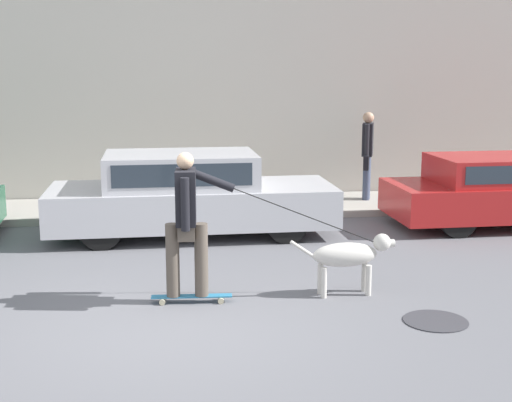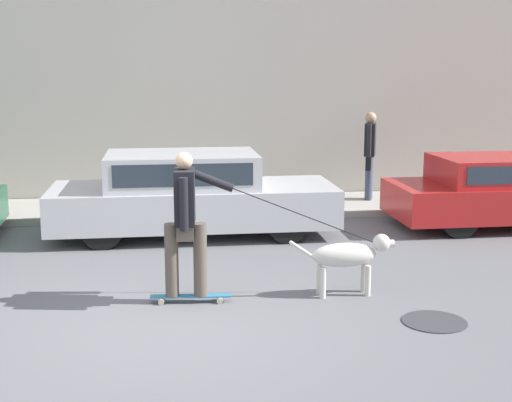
% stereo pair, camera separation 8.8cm
% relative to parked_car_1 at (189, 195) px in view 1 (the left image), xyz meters
% --- Properties ---
extents(ground_plane, '(36.00, 36.00, 0.00)m').
position_rel_parked_car_1_xyz_m(ground_plane, '(-0.43, -3.99, -0.65)').
color(ground_plane, slate).
extents(back_wall, '(32.00, 0.30, 4.52)m').
position_rel_parked_car_1_xyz_m(back_wall, '(-0.43, 3.05, 1.61)').
color(back_wall, '#ADA89E').
rests_on(back_wall, ground_plane).
extents(sidewalk_curb, '(30.00, 1.92, 0.13)m').
position_rel_parked_car_1_xyz_m(sidewalk_curb, '(-0.43, 1.92, -0.59)').
color(sidewalk_curb, '#A39E93').
rests_on(sidewalk_curb, ground_plane).
extents(parked_car_1, '(4.58, 1.77, 1.34)m').
position_rel_parked_car_1_xyz_m(parked_car_1, '(0.00, 0.00, 0.00)').
color(parked_car_1, black).
rests_on(parked_car_1, ground_plane).
extents(dog, '(1.29, 0.32, 0.73)m').
position_rel_parked_car_1_xyz_m(dog, '(1.78, -3.32, -0.17)').
color(dog, beige).
rests_on(dog, ground_plane).
extents(skateboarder, '(2.77, 0.65, 1.76)m').
position_rel_parked_car_1_xyz_m(skateboarder, '(-0.15, -3.38, 0.35)').
color(skateboarder, beige).
rests_on(skateboarder, ground_plane).
extents(pedestrian_with_bag, '(0.34, 0.65, 1.70)m').
position_rel_parked_car_1_xyz_m(pedestrian_with_bag, '(3.53, 1.99, 0.43)').
color(pedestrian_with_bag, '#3D4760').
rests_on(pedestrian_with_bag, sidewalk_curb).
extents(manhole_cover, '(0.70, 0.70, 0.01)m').
position_rel_parked_car_1_xyz_m(manhole_cover, '(2.47, -4.35, -0.65)').
color(manhole_cover, '#38383D').
rests_on(manhole_cover, ground_plane).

